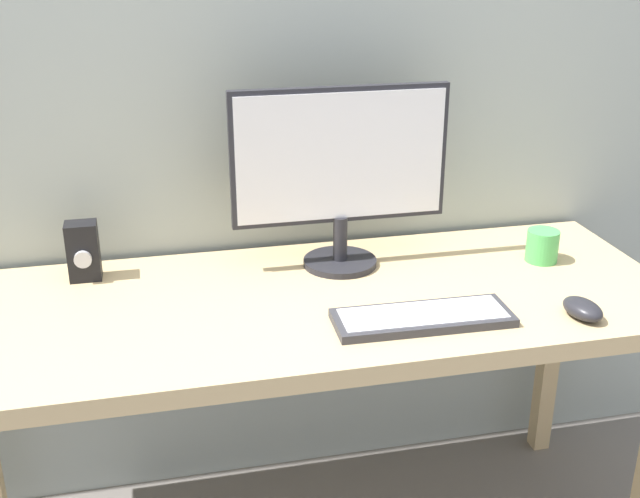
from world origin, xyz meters
The scene contains 6 objects.
desk centered at (0.00, 0.00, 0.66)m, with size 1.77×0.66×0.73m.
monitor centered at (0.13, 0.18, 0.98)m, with size 0.54×0.19×0.45m.
keyboard_primary centered at (0.23, -0.17, 0.74)m, with size 0.40×0.14×0.02m.
mouse centered at (0.58, -0.23, 0.75)m, with size 0.07×0.11×0.04m, color #232328.
audio_controller centered at (-0.50, 0.23, 0.80)m, with size 0.08×0.07×0.14m.
coffee_mug centered at (0.64, 0.08, 0.77)m, with size 0.08×0.08×0.08m, color #4CB259.
Camera 1 is at (-0.33, -1.61, 1.52)m, focal length 43.92 mm.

